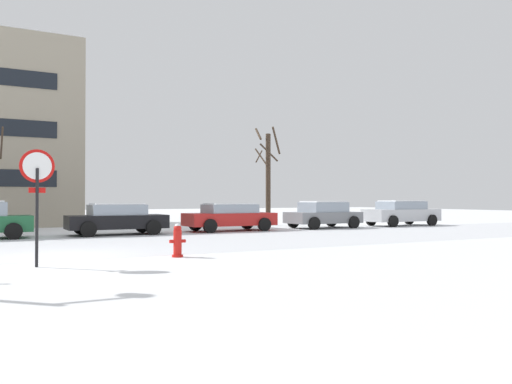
# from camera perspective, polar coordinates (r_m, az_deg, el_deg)

# --- Properties ---
(ground_plane) EXTENTS (120.00, 120.00, 0.00)m
(ground_plane) POSITION_cam_1_polar(r_m,az_deg,el_deg) (14.67, -21.21, -6.78)
(ground_plane) COLOR white
(road_surface) EXTENTS (80.00, 8.13, 0.00)m
(road_surface) POSITION_cam_1_polar(r_m,az_deg,el_deg) (17.71, -22.41, -5.73)
(road_surface) COLOR silver
(road_surface) RESTS_ON ground
(stop_sign) EXTENTS (0.76, 0.13, 2.68)m
(stop_sign) POSITION_cam_1_polar(r_m,az_deg,el_deg) (12.63, -23.18, 0.78)
(stop_sign) COLOR black
(stop_sign) RESTS_ON ground
(fire_hydrant) EXTENTS (0.44, 0.30, 0.89)m
(fire_hydrant) POSITION_cam_1_polar(r_m,az_deg,el_deg) (13.85, -8.73, -5.32)
(fire_hydrant) COLOR red
(fire_hydrant) RESTS_ON ground
(parked_car_black) EXTENTS (4.16, 1.99, 1.36)m
(parked_car_black) POSITION_cam_1_polar(r_m,az_deg,el_deg) (22.88, -15.21, -2.86)
(parked_car_black) COLOR black
(parked_car_black) RESTS_ON ground
(parked_car_red) EXTENTS (4.36, 2.04, 1.34)m
(parked_car_red) POSITION_cam_1_polar(r_m,az_deg,el_deg) (24.74, -2.94, -2.74)
(parked_car_red) COLOR red
(parked_car_red) RESTS_ON ground
(parked_car_gray) EXTENTS (3.89, 2.17, 1.43)m
(parked_car_gray) POSITION_cam_1_polar(r_m,az_deg,el_deg) (27.36, 7.49, -2.48)
(parked_car_gray) COLOR slate
(parked_car_gray) RESTS_ON ground
(parked_car_silver) EXTENTS (4.61, 2.02, 1.46)m
(parked_car_silver) POSITION_cam_1_polar(r_m,az_deg,el_deg) (30.72, 15.88, -2.23)
(parked_car_silver) COLOR silver
(parked_car_silver) RESTS_ON ground
(tree_far_mid) EXTENTS (1.61, 1.61, 5.71)m
(tree_far_mid) POSITION_cam_1_polar(r_m,az_deg,el_deg) (29.59, 1.33, 1.98)
(tree_far_mid) COLOR #423326
(tree_far_mid) RESTS_ON ground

